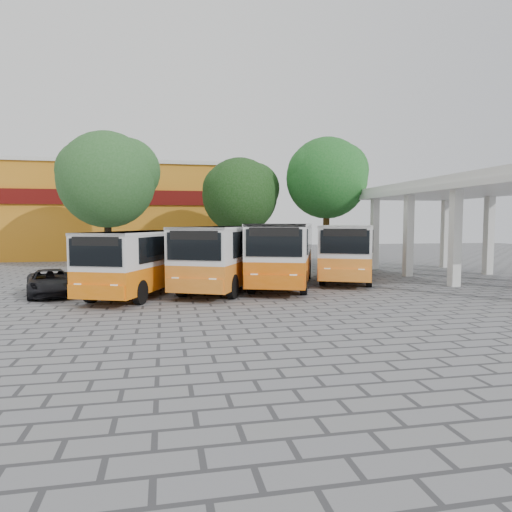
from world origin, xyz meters
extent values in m
plane|color=slate|center=(0.00, 0.00, 0.00)|extent=(90.00, 90.00, 0.00)
cube|color=silver|center=(7.85, 10.50, 2.50)|extent=(0.45, 0.45, 5.00)
cube|color=silver|center=(13.15, 10.50, 2.50)|extent=(0.45, 0.45, 5.00)
cube|color=silver|center=(10.50, 4.00, 5.20)|extent=(6.60, 15.60, 0.40)
cube|color=silver|center=(10.50, 4.00, 4.85)|extent=(6.80, 15.80, 0.30)
cube|color=orange|center=(-11.00, 26.00, 4.00)|extent=(20.00, 10.00, 8.00)
cube|color=#590C0A|center=(-11.00, 20.90, 5.20)|extent=(20.00, 0.20, 1.20)
cube|color=silver|center=(-11.00, 26.00, 8.15)|extent=(20.40, 10.40, 0.30)
cube|color=orange|center=(-7.00, 2.36, 0.85)|extent=(5.00, 7.85, 0.99)
cube|color=silver|center=(-7.00, 2.36, 2.05)|extent=(5.00, 7.85, 1.39)
cube|color=silver|center=(-7.00, 2.36, 2.68)|extent=(5.04, 7.87, 0.11)
cube|color=black|center=(-8.15, 2.36, 2.06)|extent=(2.44, 5.78, 0.99)
cube|color=black|center=(-5.84, 2.36, 2.06)|extent=(2.44, 5.78, 0.99)
cube|color=black|center=(-7.00, -1.43, 2.06)|extent=(1.89, 0.83, 0.99)
cube|color=black|center=(-7.00, -1.43, 2.46)|extent=(1.68, 0.74, 0.32)
cylinder|color=black|center=(-8.02, -0.09, 0.47)|extent=(0.26, 0.94, 0.94)
cylinder|color=black|center=(-5.98, -0.09, 0.47)|extent=(0.26, 0.94, 0.94)
cylinder|color=black|center=(-8.02, 4.82, 0.47)|extent=(0.26, 0.94, 0.94)
cylinder|color=black|center=(-5.98, 4.82, 0.47)|extent=(0.26, 0.94, 0.94)
cube|color=orange|center=(-3.25, 3.14, 0.92)|extent=(5.61, 8.38, 1.06)
cube|color=silver|center=(-3.25, 3.14, 2.19)|extent=(5.61, 8.38, 1.49)
cube|color=silver|center=(-3.25, 3.14, 2.88)|extent=(5.66, 8.40, 0.12)
cube|color=black|center=(-4.49, 3.14, 2.21)|extent=(2.86, 6.09, 1.06)
cube|color=black|center=(-2.02, 3.14, 2.21)|extent=(2.86, 6.09, 1.06)
cube|color=black|center=(-3.25, -0.93, 2.21)|extent=(2.00, 0.96, 1.06)
cube|color=black|center=(-3.25, -0.93, 2.63)|extent=(1.77, 0.86, 0.34)
cylinder|color=black|center=(-4.35, 0.51, 0.51)|extent=(0.28, 1.01, 1.01)
cylinder|color=black|center=(-2.16, 0.51, 0.51)|extent=(0.28, 1.01, 1.01)
cylinder|color=black|center=(-4.35, 5.78, 0.51)|extent=(0.28, 1.01, 1.01)
cylinder|color=black|center=(-2.16, 5.78, 0.51)|extent=(0.28, 1.01, 1.01)
cube|color=#DC5F09|center=(-0.32, 3.71, 0.96)|extent=(5.25, 8.81, 1.11)
cube|color=silver|center=(-0.32, 3.71, 2.29)|extent=(5.25, 8.81, 1.55)
cube|color=silver|center=(-0.32, 3.71, 3.00)|extent=(5.30, 8.82, 0.13)
cube|color=black|center=(-1.60, 3.71, 2.30)|extent=(2.41, 6.57, 1.11)
cube|color=black|center=(0.97, 3.71, 2.30)|extent=(2.41, 6.57, 1.11)
cube|color=black|center=(-0.32, -0.53, 2.30)|extent=(2.15, 0.82, 1.11)
cube|color=black|center=(-0.32, -0.53, 2.75)|extent=(1.91, 0.74, 0.36)
cylinder|color=black|center=(-1.46, 0.96, 0.53)|extent=(0.30, 1.06, 1.06)
cylinder|color=black|center=(0.82, 0.96, 0.53)|extent=(0.30, 1.06, 1.06)
cylinder|color=black|center=(-1.46, 6.46, 0.53)|extent=(0.30, 1.06, 1.06)
cylinder|color=black|center=(0.82, 6.46, 0.53)|extent=(0.30, 1.06, 1.06)
cube|color=orange|center=(3.77, 5.29, 0.93)|extent=(5.73, 8.48, 1.08)
cube|color=silver|center=(3.77, 5.29, 2.22)|extent=(5.73, 8.48, 1.51)
cube|color=silver|center=(3.77, 5.29, 2.92)|extent=(5.78, 8.50, 0.12)
cube|color=black|center=(2.52, 5.29, 2.24)|extent=(2.94, 6.15, 1.08)
cube|color=black|center=(5.03, 5.29, 2.24)|extent=(2.94, 6.15, 1.08)
cube|color=black|center=(3.77, 1.17, 2.24)|extent=(2.02, 0.99, 1.08)
cube|color=black|center=(3.77, 1.17, 2.67)|extent=(1.79, 0.89, 0.35)
cylinder|color=black|center=(2.67, 2.62, 0.51)|extent=(0.29, 1.03, 1.03)
cylinder|color=black|center=(4.88, 2.62, 0.51)|extent=(0.29, 1.03, 1.03)
cylinder|color=black|center=(2.67, 7.96, 0.51)|extent=(0.29, 1.03, 1.03)
cylinder|color=black|center=(4.88, 7.96, 0.51)|extent=(0.29, 1.03, 1.03)
cylinder|color=black|center=(-9.64, 13.09, 2.13)|extent=(0.46, 0.46, 4.26)
sphere|color=#275823|center=(-9.64, 13.09, 5.89)|extent=(6.21, 6.21, 6.21)
sphere|color=#275823|center=(-8.40, 13.39, 6.51)|extent=(4.35, 4.35, 4.35)
sphere|color=#275823|center=(-10.73, 12.89, 6.36)|extent=(4.04, 4.04, 4.04)
cylinder|color=black|center=(-0.64, 14.74, 1.84)|extent=(0.44, 0.44, 3.68)
sphere|color=#153B0F|center=(-0.64, 14.74, 5.09)|extent=(5.42, 5.42, 5.42)
sphere|color=#153B0F|center=(0.44, 15.04, 5.63)|extent=(3.80, 3.80, 3.80)
sphere|color=#153B0F|center=(-1.59, 14.54, 5.49)|extent=(3.53, 3.53, 3.53)
cylinder|color=#4B3313|center=(5.41, 13.20, 2.21)|extent=(0.46, 0.46, 4.42)
sphere|color=#1A5D1C|center=(5.41, 13.20, 6.30)|extent=(5.78, 5.78, 5.78)
sphere|color=#1A5D1C|center=(6.56, 13.50, 6.88)|extent=(4.05, 4.05, 4.05)
sphere|color=#1A5D1C|center=(4.39, 13.00, 6.74)|extent=(3.76, 3.76, 3.76)
imported|color=black|center=(-10.87, 2.76, 0.55)|extent=(2.79, 4.32, 1.11)
camera|label=1|loc=(-6.08, -18.00, 3.09)|focal=32.00mm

